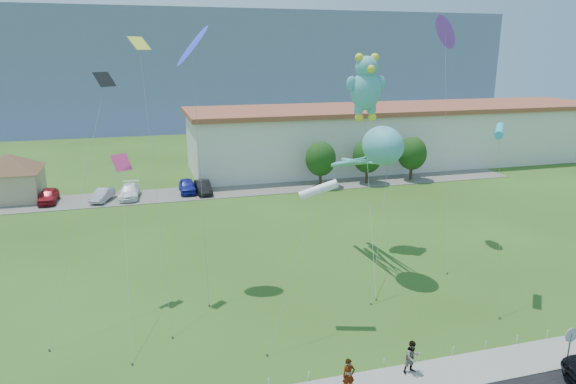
# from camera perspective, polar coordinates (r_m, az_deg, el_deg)

# --- Properties ---
(ground) EXTENTS (160.00, 160.00, 0.00)m
(ground) POSITION_cam_1_polar(r_m,az_deg,el_deg) (28.50, 7.48, -17.61)
(ground) COLOR #2C4A14
(ground) RESTS_ON ground
(parking_strip) EXTENTS (70.00, 6.00, 0.06)m
(parking_strip) POSITION_cam_1_polar(r_m,az_deg,el_deg) (59.72, -5.83, 0.20)
(parking_strip) COLOR #59544C
(parking_strip) RESTS_ON ground
(hill_ridge) EXTENTS (160.00, 50.00, 25.00)m
(hill_ridge) POSITION_cam_1_polar(r_m,az_deg,el_deg) (142.24, -12.27, 13.67)
(hill_ridge) COLOR slate
(hill_ridge) RESTS_ON ground
(pavilion) EXTENTS (9.20, 9.20, 5.00)m
(pavilion) POSITION_cam_1_polar(r_m,az_deg,el_deg) (62.72, -28.55, 1.94)
(pavilion) COLOR tan
(pavilion) RESTS_ON ground
(warehouse) EXTENTS (61.00, 15.00, 8.20)m
(warehouse) POSITION_cam_1_polar(r_m,az_deg,el_deg) (75.85, 12.62, 6.27)
(warehouse) COLOR beige
(warehouse) RESTS_ON ground
(stop_sign) EXTENTS (0.80, 0.07, 2.50)m
(stop_sign) POSITION_cam_1_polar(r_m,az_deg,el_deg) (29.51, 28.89, -14.12)
(stop_sign) COLOR slate
(stop_sign) RESTS_ON ground
(rope_fence) EXTENTS (26.05, 0.05, 0.50)m
(rope_fence) POSITION_cam_1_polar(r_m,az_deg,el_deg) (27.38, 8.63, -18.55)
(rope_fence) COLOR white
(rope_fence) RESTS_ON ground
(tree_near) EXTENTS (3.60, 3.60, 5.47)m
(tree_near) POSITION_cam_1_polar(r_m,az_deg,el_deg) (60.50, 3.64, 3.71)
(tree_near) COLOR #3F2B19
(tree_near) RESTS_ON ground
(tree_mid) EXTENTS (3.60, 3.60, 5.47)m
(tree_mid) POSITION_cam_1_polar(r_m,az_deg,el_deg) (62.73, 8.82, 3.97)
(tree_mid) COLOR #3F2B19
(tree_mid) RESTS_ON ground
(tree_far) EXTENTS (3.60, 3.60, 5.47)m
(tree_far) POSITION_cam_1_polar(r_m,az_deg,el_deg) (65.44, 13.62, 4.18)
(tree_far) COLOR #3F2B19
(tree_far) RESTS_ON ground
(pedestrian_left) EXTENTS (0.62, 0.43, 1.65)m
(pedestrian_left) POSITION_cam_1_polar(r_m,az_deg,el_deg) (25.42, 6.75, -19.58)
(pedestrian_left) COLOR gray
(pedestrian_left) RESTS_ON sidewalk
(pedestrian_right) EXTENTS (0.90, 0.74, 1.70)m
(pedestrian_right) POSITION_cam_1_polar(r_m,az_deg,el_deg) (27.15, 13.64, -17.39)
(pedestrian_right) COLOR gray
(pedestrian_right) RESTS_ON sidewalk
(parked_car_red) EXTENTS (1.83, 4.41, 1.49)m
(parked_car_red) POSITION_cam_1_polar(r_m,az_deg,el_deg) (59.89, -25.08, -0.38)
(parked_car_red) COLOR maroon
(parked_car_red) RESTS_ON parking_strip
(parked_car_silver) EXTENTS (2.61, 4.14, 1.29)m
(parked_car_silver) POSITION_cam_1_polar(r_m,az_deg,el_deg) (58.40, -19.92, -0.31)
(parked_car_silver) COLOR #ADACB3
(parked_car_silver) RESTS_ON parking_strip
(parked_car_white) EXTENTS (2.44, 5.13, 1.44)m
(parked_car_white) POSITION_cam_1_polar(r_m,az_deg,el_deg) (58.68, -17.21, 0.07)
(parked_car_white) COLOR white
(parked_car_white) RESTS_ON parking_strip
(parked_car_blue) EXTENTS (1.84, 4.46, 1.51)m
(parked_car_blue) POSITION_cam_1_polar(r_m,az_deg,el_deg) (59.34, -11.12, 0.67)
(parked_car_blue) COLOR #1B2096
(parked_car_blue) RESTS_ON parking_strip
(parked_car_black) EXTENTS (1.66, 4.39, 1.43)m
(parked_car_black) POSITION_cam_1_polar(r_m,az_deg,el_deg) (58.70, -9.41, 0.56)
(parked_car_black) COLOR black
(parked_car_black) RESTS_ON parking_strip
(octopus_kite) EXTENTS (3.72, 10.56, 10.69)m
(octopus_kite) POSITION_cam_1_polar(r_m,az_deg,el_deg) (36.32, 9.61, 4.31)
(octopus_kite) COLOR teal
(octopus_kite) RESTS_ON ground
(teddy_bear_kite) EXTENTS (4.90, 11.04, 15.38)m
(teddy_bear_kite) POSITION_cam_1_polar(r_m,az_deg,el_deg) (40.97, 8.66, 11.60)
(teddy_bear_kite) COLOR teal
(teddy_bear_kite) RESTS_ON ground
(small_kite_blue) EXTENTS (1.80, 5.09, 16.52)m
(small_kite_blue) POSITION_cam_1_polar(r_m,az_deg,el_deg) (33.89, -10.58, 15.11)
(small_kite_blue) COLOR #2A3AF0
(small_kite_blue) RESTS_ON ground
(small_kite_yellow) EXTENTS (1.29, 7.26, 16.37)m
(small_kite_yellow) POSITION_cam_1_polar(r_m,az_deg,el_deg) (31.95, -15.76, 11.75)
(small_kite_yellow) COLOR #E8F138
(small_kite_yellow) RESTS_ON ground
(small_kite_pink) EXTENTS (1.29, 8.70, 9.37)m
(small_kite_pink) POSITION_cam_1_polar(r_m,az_deg,el_deg) (32.23, -17.91, 1.10)
(small_kite_pink) COLOR #F6367D
(small_kite_pink) RESTS_ON ground
(small_kite_white) EXTENTS (4.06, 4.13, 8.46)m
(small_kite_white) POSITION_cam_1_polar(r_m,az_deg,el_deg) (28.60, 3.37, 0.12)
(small_kite_white) COLOR white
(small_kite_white) RESTS_ON ground
(small_kite_purple) EXTENTS (4.07, 8.25, 17.65)m
(small_kite_purple) POSITION_cam_1_polar(r_m,az_deg,el_deg) (43.77, 17.11, 16.07)
(small_kite_purple) COLOR #8E36DA
(small_kite_purple) RESTS_ON ground
(small_kite_black) EXTENTS (4.34, 7.15, 14.29)m
(small_kite_black) POSITION_cam_1_polar(r_m,az_deg,el_deg) (32.62, -20.36, 8.43)
(small_kite_black) COLOR black
(small_kite_black) RESTS_ON ground
(small_kite_cyan) EXTENTS (1.60, 4.62, 11.22)m
(small_kite_cyan) POSITION_cam_1_polar(r_m,az_deg,el_deg) (34.16, 22.45, 6.15)
(small_kite_cyan) COLOR #2DB3CD
(small_kite_cyan) RESTS_ON ground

